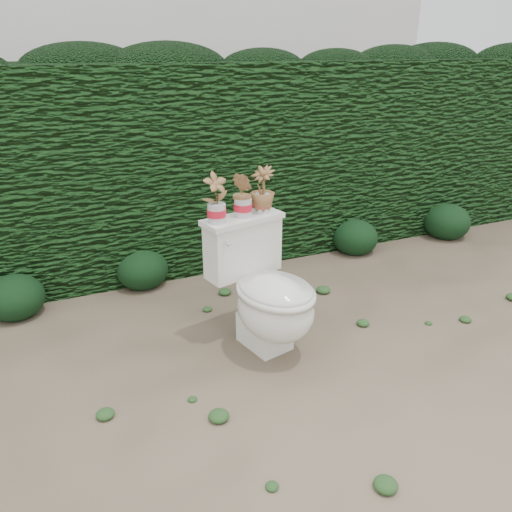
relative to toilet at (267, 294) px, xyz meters
name	(u,v)px	position (x,y,z in m)	size (l,w,h in m)	color
ground	(254,344)	(-0.06, 0.05, -0.36)	(60.00, 60.00, 0.00)	#87765D
hedge	(177,165)	(-0.06, 1.65, 0.44)	(8.00, 1.00, 1.60)	#1C4B19
house_wall	(133,25)	(0.54, 6.05, 1.64)	(8.00, 3.50, 4.00)	silver
toilet	(267,294)	(0.00, 0.00, 0.00)	(0.59, 0.76, 0.78)	white
potted_plant_left	(216,199)	(-0.23, 0.19, 0.56)	(0.14, 0.10, 0.28)	#3F7B26
potted_plant_center	(243,196)	(-0.05, 0.23, 0.55)	(0.14, 0.11, 0.25)	#3F7B26
potted_plant_right	(262,191)	(0.09, 0.27, 0.55)	(0.15, 0.15, 0.26)	#3F7B26
liriope_clump_1	(14,294)	(-1.41, 1.05, -0.20)	(0.39, 0.39, 0.31)	black
liriope_clump_2	(142,266)	(-0.51, 1.17, -0.20)	(0.40, 0.40, 0.32)	black
liriope_clump_3	(250,254)	(0.35, 1.06, -0.21)	(0.37, 0.37, 0.29)	black
liriope_clump_4	(355,234)	(1.37, 1.08, -0.20)	(0.40, 0.40, 0.32)	black
liriope_clump_5	(447,219)	(2.41, 1.05, -0.18)	(0.44, 0.44, 0.35)	black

